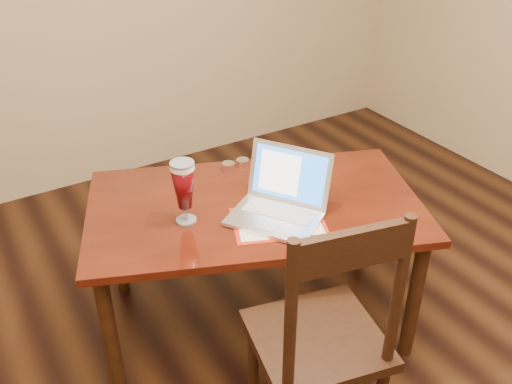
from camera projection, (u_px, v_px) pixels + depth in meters
dining_table at (254, 217)px, 2.49m from camera, size 1.63×1.27×0.95m
dining_chair at (322, 340)px, 2.01m from camera, size 0.54×0.52×1.07m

